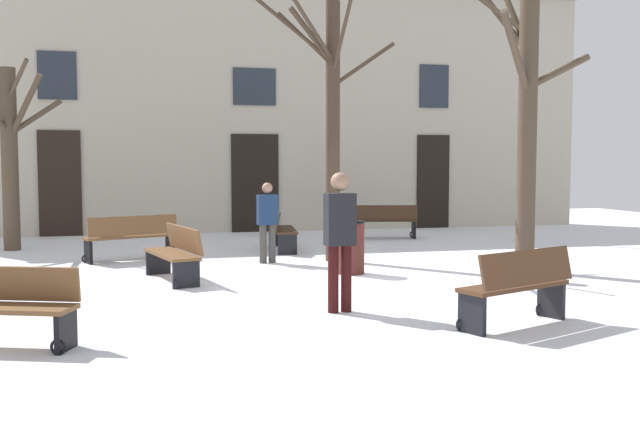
% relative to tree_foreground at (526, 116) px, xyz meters
% --- Properties ---
extents(ground_plane, '(31.08, 31.08, 0.00)m').
position_rel_tree_foreground_xyz_m(ground_plane, '(-3.43, -0.42, -2.76)').
color(ground_plane, white).
extents(building_facade, '(19.42, 0.60, 7.28)m').
position_rel_tree_foreground_xyz_m(building_facade, '(-3.44, 8.47, 0.94)').
color(building_facade, '#BCB29E').
rests_on(building_facade, ground).
extents(tree_foreground, '(2.09, 1.83, 5.33)m').
position_rel_tree_foreground_xyz_m(tree_foreground, '(0.00, 0.00, 0.00)').
color(tree_foreground, '#4C3D2D').
rests_on(tree_foreground, ground).
extents(tree_center, '(2.45, 2.58, 4.13)m').
position_rel_tree_foreground_xyz_m(tree_center, '(-9.54, 5.34, -0.46)').
color(tree_center, '#4C3D2D').
rests_on(tree_center, ground).
extents(tree_right_of_center, '(2.92, 1.64, 5.06)m').
position_rel_tree_foreground_xyz_m(tree_right_of_center, '(-3.03, 2.05, 0.02)').
color(tree_right_of_center, '#423326').
rests_on(tree_right_of_center, ground).
extents(streetlamp, '(0.30, 0.30, 3.80)m').
position_rel_tree_foreground_xyz_m(streetlamp, '(2.46, 4.41, -0.43)').
color(streetlamp, black).
rests_on(streetlamp, ground).
extents(litter_bin, '(0.49, 0.49, 0.92)m').
position_rel_tree_foreground_xyz_m(litter_bin, '(-3.09, 0.41, -2.29)').
color(litter_bin, '#4C1E19').
rests_on(litter_bin, ground).
extents(bench_back_to_back_right, '(1.87, 0.85, 0.87)m').
position_rel_tree_foreground_xyz_m(bench_back_to_back_right, '(-0.78, 5.72, -2.29)').
color(bench_back_to_back_right, '#3D2819').
rests_on(bench_back_to_back_right, ground).
extents(bench_near_lamp, '(0.94, 1.75, 0.90)m').
position_rel_tree_foreground_xyz_m(bench_near_lamp, '(-6.11, 0.40, -2.30)').
color(bench_near_lamp, brown).
rests_on(bench_near_lamp, ground).
extents(bench_back_to_back_left, '(1.63, 1.02, 0.93)m').
position_rel_tree_foreground_xyz_m(bench_back_to_back_left, '(-2.25, -3.84, -2.28)').
color(bench_back_to_back_left, '#51331E').
rests_on(bench_back_to_back_left, ground).
extents(bench_by_litter_bin, '(0.67, 1.81, 0.90)m').
position_rel_tree_foreground_xyz_m(bench_by_litter_bin, '(-3.68, 3.96, -2.29)').
color(bench_by_litter_bin, '#3D2819').
rests_on(bench_by_litter_bin, ground).
extents(bench_facing_shops, '(1.84, 1.06, 0.90)m').
position_rel_tree_foreground_xyz_m(bench_facing_shops, '(-6.88, 3.00, -2.27)').
color(bench_facing_shops, brown).
rests_on(bench_facing_shops, ground).
extents(person_strolling, '(0.40, 0.25, 1.82)m').
position_rel_tree_foreground_xyz_m(person_strolling, '(-4.09, -2.60, -1.74)').
color(person_strolling, '#350F0F').
rests_on(person_strolling, ground).
extents(person_by_shop_door, '(0.40, 0.26, 1.56)m').
position_rel_tree_foreground_xyz_m(person_by_shop_door, '(-4.30, 2.05, -1.90)').
color(person_by_shop_door, '#403D3A').
rests_on(person_by_shop_door, ground).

